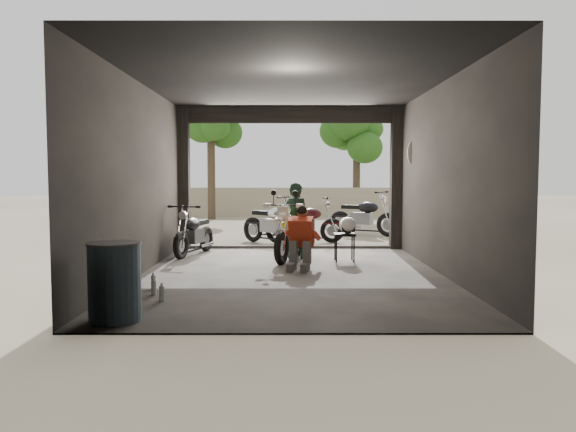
{
  "coord_description": "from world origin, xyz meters",
  "views": [
    {
      "loc": [
        -0.06,
        -9.22,
        1.64
      ],
      "look_at": [
        -0.05,
        0.6,
        0.95
      ],
      "focal_mm": 35.0,
      "sensor_mm": 36.0,
      "label": 1
    }
  ],
  "objects_px": {
    "oil_drum": "(115,283)",
    "left_bike": "(194,230)",
    "main_bike": "(292,231)",
    "outside_bike_a": "(273,220)",
    "helmet": "(348,225)",
    "mechanic": "(300,240)",
    "rider": "(296,221)",
    "sign_post": "(427,172)",
    "outside_bike_c": "(364,213)",
    "stool": "(344,237)",
    "outside_bike_b": "(305,220)"
  },
  "relations": [
    {
      "from": "main_bike",
      "to": "mechanic",
      "type": "distance_m",
      "value": 1.19
    },
    {
      "from": "outside_bike_c",
      "to": "oil_drum",
      "type": "relative_size",
      "value": 2.05
    },
    {
      "from": "helmet",
      "to": "mechanic",
      "type": "bearing_deg",
      "value": -148.09
    },
    {
      "from": "left_bike",
      "to": "helmet",
      "type": "bearing_deg",
      "value": -0.65
    },
    {
      "from": "left_bike",
      "to": "stool",
      "type": "bearing_deg",
      "value": -1.03
    },
    {
      "from": "sign_post",
      "to": "outside_bike_c",
      "type": "bearing_deg",
      "value": 119.86
    },
    {
      "from": "outside_bike_c",
      "to": "oil_drum",
      "type": "xyz_separation_m",
      "value": [
        -4.08,
        -9.47,
        -0.17
      ]
    },
    {
      "from": "outside_bike_b",
      "to": "oil_drum",
      "type": "bearing_deg",
      "value": 158.64
    },
    {
      "from": "left_bike",
      "to": "outside_bike_c",
      "type": "bearing_deg",
      "value": 60.26
    },
    {
      "from": "outside_bike_b",
      "to": "helmet",
      "type": "bearing_deg",
      "value": -170.85
    },
    {
      "from": "rider",
      "to": "helmet",
      "type": "xyz_separation_m",
      "value": [
        0.99,
        -0.38,
        -0.05
      ]
    },
    {
      "from": "outside_bike_c",
      "to": "stool",
      "type": "relative_size",
      "value": 3.32
    },
    {
      "from": "main_bike",
      "to": "rider",
      "type": "xyz_separation_m",
      "value": [
        0.09,
        0.19,
        0.19
      ]
    },
    {
      "from": "outside_bike_b",
      "to": "oil_drum",
      "type": "height_order",
      "value": "outside_bike_b"
    },
    {
      "from": "outside_bike_a",
      "to": "outside_bike_c",
      "type": "xyz_separation_m",
      "value": [
        2.49,
        2.12,
        0.03
      ]
    },
    {
      "from": "main_bike",
      "to": "stool",
      "type": "relative_size",
      "value": 3.12
    },
    {
      "from": "main_bike",
      "to": "sign_post",
      "type": "distance_m",
      "value": 3.14
    },
    {
      "from": "main_bike",
      "to": "left_bike",
      "type": "xyz_separation_m",
      "value": [
        -2.02,
        0.68,
        -0.04
      ]
    },
    {
      "from": "outside_bike_a",
      "to": "stool",
      "type": "relative_size",
      "value": 3.18
    },
    {
      "from": "main_bike",
      "to": "sign_post",
      "type": "relative_size",
      "value": 0.67
    },
    {
      "from": "main_bike",
      "to": "left_bike",
      "type": "relative_size",
      "value": 1.09
    },
    {
      "from": "outside_bike_a",
      "to": "helmet",
      "type": "height_order",
      "value": "outside_bike_a"
    },
    {
      "from": "mechanic",
      "to": "oil_drum",
      "type": "xyz_separation_m",
      "value": [
        -2.17,
        -3.51,
        -0.1
      ]
    },
    {
      "from": "outside_bike_b",
      "to": "helmet",
      "type": "distance_m",
      "value": 3.18
    },
    {
      "from": "outside_bike_c",
      "to": "sign_post",
      "type": "height_order",
      "value": "sign_post"
    },
    {
      "from": "rider",
      "to": "mechanic",
      "type": "height_order",
      "value": "rider"
    },
    {
      "from": "stool",
      "to": "rider",
      "type": "bearing_deg",
      "value": 157.36
    },
    {
      "from": "rider",
      "to": "sign_post",
      "type": "distance_m",
      "value": 2.95
    },
    {
      "from": "outside_bike_b",
      "to": "stool",
      "type": "height_order",
      "value": "outside_bike_b"
    },
    {
      "from": "outside_bike_a",
      "to": "sign_post",
      "type": "distance_m",
      "value": 3.95
    },
    {
      "from": "main_bike",
      "to": "oil_drum",
      "type": "height_order",
      "value": "main_bike"
    },
    {
      "from": "mechanic",
      "to": "helmet",
      "type": "xyz_separation_m",
      "value": [
        0.93,
        0.99,
        0.17
      ]
    },
    {
      "from": "left_bike",
      "to": "mechanic",
      "type": "height_order",
      "value": "mechanic"
    },
    {
      "from": "outside_bike_a",
      "to": "outside_bike_b",
      "type": "height_order",
      "value": "outside_bike_a"
    },
    {
      "from": "outside_bike_a",
      "to": "sign_post",
      "type": "xyz_separation_m",
      "value": [
        3.25,
        -1.92,
        1.15
      ]
    },
    {
      "from": "outside_bike_a",
      "to": "rider",
      "type": "height_order",
      "value": "rider"
    },
    {
      "from": "outside_bike_c",
      "to": "helmet",
      "type": "height_order",
      "value": "outside_bike_c"
    },
    {
      "from": "main_bike",
      "to": "left_bike",
      "type": "distance_m",
      "value": 2.13
    },
    {
      "from": "left_bike",
      "to": "outside_bike_c",
      "type": "xyz_separation_m",
      "value": [
        4.08,
        4.09,
        0.09
      ]
    },
    {
      "from": "mechanic",
      "to": "sign_post",
      "type": "bearing_deg",
      "value": 47.39
    },
    {
      "from": "rider",
      "to": "oil_drum",
      "type": "height_order",
      "value": "rider"
    },
    {
      "from": "helmet",
      "to": "sign_post",
      "type": "xyz_separation_m",
      "value": [
        1.74,
        0.93,
        1.04
      ]
    },
    {
      "from": "main_bike",
      "to": "outside_bike_b",
      "type": "distance_m",
      "value": 2.92
    },
    {
      "from": "outside_bike_c",
      "to": "sign_post",
      "type": "bearing_deg",
      "value": -136.33
    },
    {
      "from": "main_bike",
      "to": "outside_bike_b",
      "type": "xyz_separation_m",
      "value": [
        0.36,
        2.89,
        -0.0
      ]
    },
    {
      "from": "oil_drum",
      "to": "left_bike",
      "type": "bearing_deg",
      "value": 90.0
    },
    {
      "from": "outside_bike_c",
      "to": "main_bike",
      "type": "bearing_deg",
      "value": -170.34
    },
    {
      "from": "helmet",
      "to": "sign_post",
      "type": "bearing_deg",
      "value": 13.45
    },
    {
      "from": "main_bike",
      "to": "outside_bike_a",
      "type": "distance_m",
      "value": 2.69
    },
    {
      "from": "stool",
      "to": "helmet",
      "type": "height_order",
      "value": "helmet"
    }
  ]
}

